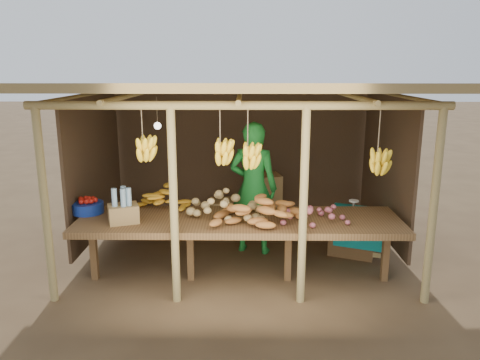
{
  "coord_description": "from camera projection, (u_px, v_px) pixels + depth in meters",
  "views": [
    {
      "loc": [
        0.07,
        -6.33,
        2.58
      ],
      "look_at": [
        0.0,
        0.0,
        1.05
      ],
      "focal_mm": 35.0,
      "sensor_mm": 36.0,
      "label": 1
    }
  ],
  "objects": [
    {
      "name": "ground",
      "position": [
        240.0,
        250.0,
        6.76
      ],
      "size": [
        60.0,
        60.0,
        0.0
      ],
      "primitive_type": "plane",
      "color": "brown",
      "rests_on": "ground"
    },
    {
      "name": "stall_structure",
      "position": [
        243.0,
        119.0,
        6.22
      ],
      "size": [
        4.7,
        3.5,
        2.43
      ],
      "color": "#A38D54",
      "rests_on": "ground"
    },
    {
      "name": "counter",
      "position": [
        239.0,
        223.0,
        5.67
      ],
      "size": [
        3.9,
        1.05,
        0.8
      ],
      "color": "brown",
      "rests_on": "ground"
    },
    {
      "name": "potato_heap",
      "position": [
        220.0,
        203.0,
        5.64
      ],
      "size": [
        1.11,
        0.84,
        0.37
      ],
      "primitive_type": null,
      "rotation": [
        0.0,
        0.0,
        0.28
      ],
      "color": "tan",
      "rests_on": "counter"
    },
    {
      "name": "sweet_potato_heap",
      "position": [
        258.0,
        208.0,
        5.45
      ],
      "size": [
        1.27,
        1.05,
        0.36
      ],
      "primitive_type": null,
      "rotation": [
        0.0,
        0.0,
        0.43
      ],
      "color": "#A4632A",
      "rests_on": "counter"
    },
    {
      "name": "onion_heap",
      "position": [
        314.0,
        208.0,
        5.49
      ],
      "size": [
        0.84,
        0.6,
        0.35
      ],
      "primitive_type": null,
      "rotation": [
        0.0,
        0.0,
        -0.19
      ],
      "color": "#AB535F",
      "rests_on": "counter"
    },
    {
      "name": "banana_pile",
      "position": [
        161.0,
        195.0,
        6.04
      ],
      "size": [
        0.66,
        0.45,
        0.35
      ],
      "primitive_type": null,
      "rotation": [
        0.0,
        0.0,
        0.13
      ],
      "color": "gold",
      "rests_on": "counter"
    },
    {
      "name": "tomato_basin",
      "position": [
        88.0,
        206.0,
        5.86
      ],
      "size": [
        0.39,
        0.39,
        0.2
      ],
      "rotation": [
        0.0,
        0.0,
        -0.29
      ],
      "color": "navy",
      "rests_on": "counter"
    },
    {
      "name": "bottle_box",
      "position": [
        123.0,
        209.0,
        5.48
      ],
      "size": [
        0.41,
        0.37,
        0.43
      ],
      "color": "#9F7B47",
      "rests_on": "counter"
    },
    {
      "name": "vendor",
      "position": [
        253.0,
        188.0,
        6.54
      ],
      "size": [
        0.77,
        0.61,
        1.87
      ],
      "primitive_type": "imported",
      "rotation": [
        0.0,
        0.0,
        2.88
      ],
      "color": "#1B7C2A",
      "rests_on": "ground"
    },
    {
      "name": "tarp_crate",
      "position": [
        354.0,
        230.0,
        6.61
      ],
      "size": [
        0.85,
        0.8,
        0.81
      ],
      "color": "brown",
      "rests_on": "ground"
    },
    {
      "name": "carton_stack",
      "position": [
        251.0,
        204.0,
        7.72
      ],
      "size": [
        1.2,
        0.53,
        0.86
      ],
      "color": "#9F7B47",
      "rests_on": "ground"
    },
    {
      "name": "burlap_sacks",
      "position": [
        149.0,
        216.0,
        7.46
      ],
      "size": [
        0.89,
        0.47,
        0.63
      ],
      "color": "#493422",
      "rests_on": "ground"
    }
  ]
}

